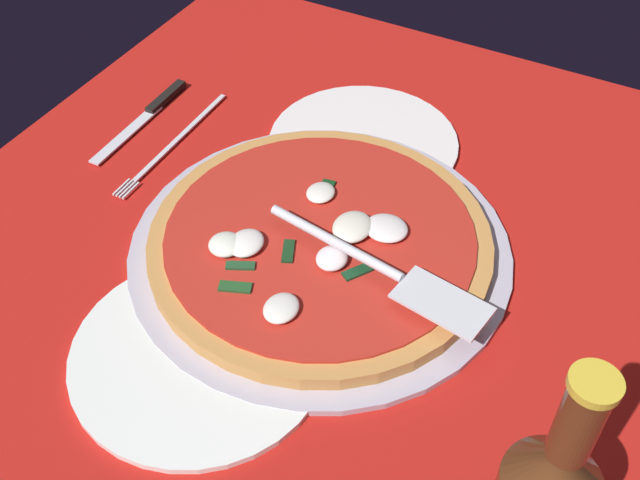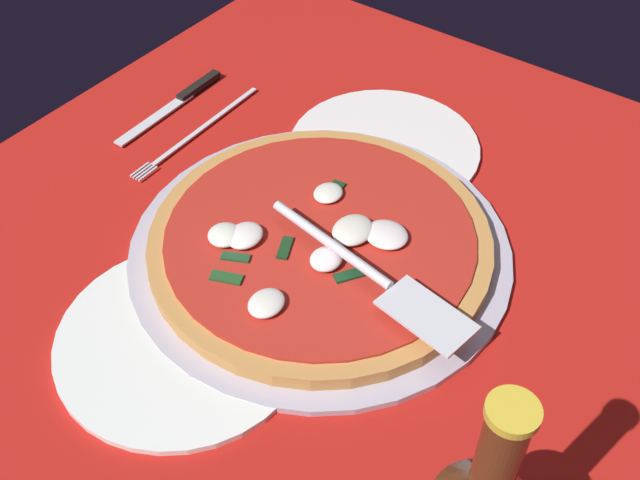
{
  "view_description": "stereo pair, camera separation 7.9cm",
  "coord_description": "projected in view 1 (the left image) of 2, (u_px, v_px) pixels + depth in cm",
  "views": [
    {
      "loc": [
        -48.38,
        -21.59,
        59.12
      ],
      "look_at": [
        1.23,
        5.0,
        2.16
      ],
      "focal_mm": 43.71,
      "sensor_mm": 36.0,
      "label": 1
    },
    {
      "loc": [
        -44.18,
        -28.26,
        59.12
      ],
      "look_at": [
        1.23,
        5.0,
        2.16
      ],
      "focal_mm": 43.71,
      "sensor_mm": 36.0,
      "label": 2
    }
  ],
  "objects": [
    {
      "name": "ground_plane",
      "position": [
        357.0,
        282.0,
        0.79
      ],
      "size": [
        93.92,
        93.92,
        0.8
      ],
      "primitive_type": "cube",
      "color": "#B21913"
    },
    {
      "name": "checker_pattern",
      "position": [
        358.0,
        279.0,
        0.79
      ],
      "size": [
        93.92,
        93.92,
        0.1
      ],
      "color": "silver",
      "rests_on": "ground_plane"
    },
    {
      "name": "pizza_pan",
      "position": [
        320.0,
        250.0,
        0.81
      ],
      "size": [
        39.7,
        39.7,
        1.06
      ],
      "primitive_type": "cylinder",
      "color": "#B5B0C3",
      "rests_on": "ground_plane"
    },
    {
      "name": "dinner_plate_left",
      "position": [
        200.0,
        354.0,
        0.72
      ],
      "size": [
        24.03,
        24.03,
        1.0
      ],
      "primitive_type": "cylinder",
      "color": "white",
      "rests_on": "ground_plane"
    },
    {
      "name": "dinner_plate_right",
      "position": [
        363.0,
        143.0,
        0.94
      ],
      "size": [
        22.76,
        22.76,
        1.0
      ],
      "primitive_type": "cylinder",
      "color": "white",
      "rests_on": "ground_plane"
    },
    {
      "name": "pizza",
      "position": [
        320.0,
        241.0,
        0.8
      ],
      "size": [
        35.42,
        35.42,
        3.27
      ],
      "color": "#C68744",
      "rests_on": "pizza_pan"
    },
    {
      "name": "pizza_server",
      "position": [
        381.0,
        268.0,
        0.74
      ],
      "size": [
        6.71,
        24.49,
        1.0
      ],
      "rotation": [
        0.0,
        0.0,
        4.55
      ],
      "color": "silver",
      "rests_on": "pizza"
    },
    {
      "name": "place_setting_far",
      "position": [
        161.0,
        130.0,
        0.96
      ],
      "size": [
        22.33,
        13.95,
        1.4
      ],
      "rotation": [
        0.0,
        0.0,
        3.16
      ],
      "color": "white",
      "rests_on": "ground_plane"
    }
  ]
}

